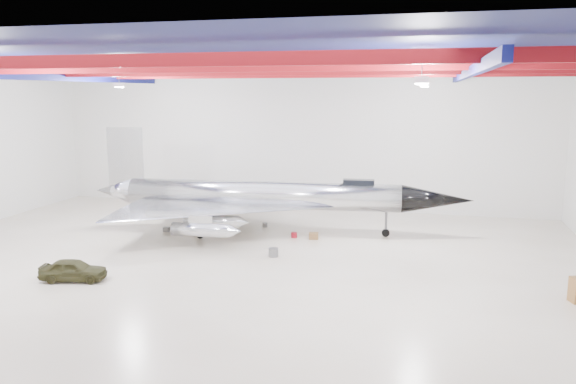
# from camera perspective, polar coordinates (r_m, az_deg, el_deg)

# --- Properties ---
(floor) EXTENTS (40.00, 40.00, 0.00)m
(floor) POSITION_cam_1_polar(r_m,az_deg,el_deg) (31.68, -5.70, -6.87)
(floor) COLOR beige
(floor) RESTS_ON ground
(wall_back) EXTENTS (40.00, 0.00, 40.00)m
(wall_back) POSITION_cam_1_polar(r_m,az_deg,el_deg) (44.84, 0.68, 5.37)
(wall_back) COLOR silver
(wall_back) RESTS_ON floor
(ceiling) EXTENTS (40.00, 40.00, 0.00)m
(ceiling) POSITION_cam_1_polar(r_m,az_deg,el_deg) (30.34, -6.07, 13.41)
(ceiling) COLOR #0A0F38
(ceiling) RESTS_ON wall_back
(ceiling_structure) EXTENTS (39.50, 29.50, 1.08)m
(ceiling_structure) POSITION_cam_1_polar(r_m,az_deg,el_deg) (30.31, -6.05, 12.13)
(ceiling_structure) COLOR maroon
(ceiling_structure) RESTS_ON ceiling
(jet_aircraft) EXTENTS (25.31, 15.70, 6.90)m
(jet_aircraft) POSITION_cam_1_polar(r_m,az_deg,el_deg) (37.17, -2.69, -0.69)
(jet_aircraft) COLOR silver
(jet_aircraft) RESTS_ON floor
(jeep) EXTENTS (3.44, 2.00, 1.10)m
(jeep) POSITION_cam_1_polar(r_m,az_deg,el_deg) (30.01, -20.98, -7.40)
(jeep) COLOR #323219
(jeep) RESTS_ON floor
(crate_ply) EXTENTS (0.71, 0.64, 0.41)m
(crate_ply) POSITION_cam_1_polar(r_m,az_deg,el_deg) (37.93, -9.19, -3.77)
(crate_ply) COLOR olive
(crate_ply) RESTS_ON floor
(toolbox_red) EXTENTS (0.46, 0.38, 0.31)m
(toolbox_red) POSITION_cam_1_polar(r_m,az_deg,el_deg) (39.31, -7.72, -3.31)
(toolbox_red) COLOR maroon
(toolbox_red) RESTS_ON floor
(engine_drum) EXTENTS (0.67, 0.67, 0.50)m
(engine_drum) POSITION_cam_1_polar(r_m,az_deg,el_deg) (32.07, -1.49, -6.15)
(engine_drum) COLOR #59595B
(engine_drum) RESTS_ON floor
(parts_bin) EXTENTS (0.66, 0.56, 0.41)m
(parts_bin) POSITION_cam_1_polar(r_m,az_deg,el_deg) (35.83, 2.62, -4.47)
(parts_bin) COLOR olive
(parts_bin) RESTS_ON floor
(crate_small) EXTENTS (0.44, 0.36, 0.30)m
(crate_small) POSITION_cam_1_polar(r_m,az_deg,el_deg) (38.59, -12.22, -3.72)
(crate_small) COLOR #59595B
(crate_small) RESTS_ON floor
(tool_chest) EXTENTS (0.42, 0.42, 0.35)m
(tool_chest) POSITION_cam_1_polar(r_m,az_deg,el_deg) (36.14, 0.62, -4.39)
(tool_chest) COLOR maroon
(tool_chest) RESTS_ON floor
(spares_box) EXTENTS (0.44, 0.44, 0.31)m
(spares_box) POSITION_cam_1_polar(r_m,az_deg,el_deg) (39.00, -2.36, -3.34)
(spares_box) COLOR #59595B
(spares_box) RESTS_ON floor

